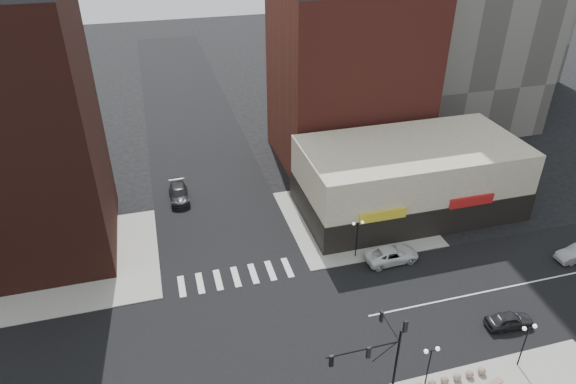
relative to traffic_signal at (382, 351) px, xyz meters
name	(u,v)px	position (x,y,z in m)	size (l,w,h in m)	color
ground	(255,340)	(-7.24, 7.83, -4.96)	(240.00, 240.00, 0.00)	black
road_ew	(255,340)	(-7.24, 7.83, -4.95)	(200.00, 14.00, 0.02)	black
road_ns	(255,340)	(-7.24, 7.83, -4.95)	(14.00, 200.00, 0.02)	black
sidewalk_nw	(80,262)	(-21.74, 22.33, -4.90)	(15.00, 15.00, 0.12)	gray
sidewalk_ne	(354,218)	(7.26, 22.33, -4.90)	(15.00, 15.00, 0.12)	gray
building_nw	(2,135)	(-26.24, 26.33, 7.54)	(16.00, 15.00, 25.00)	#3A1812
building_ne_midrise	(349,77)	(11.76, 37.33, 6.04)	(18.00, 15.00, 22.00)	maroon
building_ne_row	(409,183)	(13.76, 22.83, -1.66)	(24.20, 12.20, 8.00)	beige
traffic_signal	(382,351)	(0.00, 0.00, 0.00)	(5.59, 3.09, 7.77)	black
street_lamp_se_a	(430,358)	(3.76, -0.17, -1.67)	(1.22, 0.32, 4.16)	black
street_lamp_se_b	(527,335)	(11.76, -0.17, -1.67)	(1.22, 0.32, 4.16)	black
street_lamp_ne	(358,230)	(4.76, 15.83, -1.67)	(1.22, 0.32, 4.16)	black
bollard_row	(445,380)	(5.41, -0.17, -4.54)	(6.91, 0.61, 0.61)	#8B6E60
white_suv	(392,255)	(7.96, 14.33, -4.22)	(2.47, 5.37, 1.49)	silver
dark_sedan_east	(509,320)	(13.63, 3.61, -4.28)	(1.62, 4.03, 1.37)	black
dark_sedan_north	(179,194)	(-11.19, 31.56, -4.18)	(2.18, 5.37, 1.56)	black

